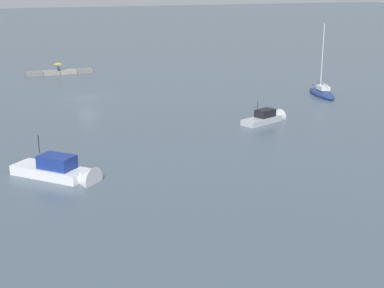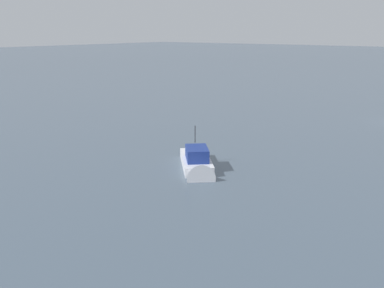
{
  "view_description": "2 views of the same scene",
  "coord_description": "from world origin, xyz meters",
  "px_view_note": "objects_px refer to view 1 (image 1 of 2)",
  "views": [
    {
      "loc": [
        14.65,
        70.51,
        14.51
      ],
      "look_at": [
        -0.01,
        35.05,
        3.3
      ],
      "focal_mm": 52.71,
      "sensor_mm": 36.0,
      "label": 1
    },
    {
      "loc": [
        -12.1,
        57.36,
        10.87
      ],
      "look_at": [
        6.74,
        32.32,
        2.98
      ],
      "focal_mm": 42.85,
      "sensor_mm": 36.0,
      "label": 2
    }
  ],
  "objects_px": {
    "person_seated_blue_left": "(58,69)",
    "motorboat_grey_mid": "(267,119)",
    "umbrella_open_yellow": "(58,63)",
    "motorboat_white_near": "(62,173)",
    "sailboat_navy_mid": "(322,93)"
  },
  "relations": [
    {
      "from": "sailboat_navy_mid",
      "to": "motorboat_white_near",
      "type": "relative_size",
      "value": 1.41
    },
    {
      "from": "sailboat_navy_mid",
      "to": "motorboat_white_near",
      "type": "bearing_deg",
      "value": -139.9
    },
    {
      "from": "sailboat_navy_mid",
      "to": "motorboat_white_near",
      "type": "xyz_separation_m",
      "value": [
        36.88,
        19.19,
        0.08
      ]
    },
    {
      "from": "person_seated_blue_left",
      "to": "motorboat_white_near",
      "type": "height_order",
      "value": "motorboat_white_near"
    },
    {
      "from": "motorboat_grey_mid",
      "to": "sailboat_navy_mid",
      "type": "bearing_deg",
      "value": 103.58
    },
    {
      "from": "umbrella_open_yellow",
      "to": "motorboat_white_near",
      "type": "bearing_deg",
      "value": 80.7
    },
    {
      "from": "motorboat_grey_mid",
      "to": "motorboat_white_near",
      "type": "bearing_deg",
      "value": -88.69
    },
    {
      "from": "person_seated_blue_left",
      "to": "motorboat_grey_mid",
      "type": "height_order",
      "value": "motorboat_grey_mid"
    },
    {
      "from": "motorboat_grey_mid",
      "to": "person_seated_blue_left",
      "type": "bearing_deg",
      "value": 179.31
    },
    {
      "from": "sailboat_navy_mid",
      "to": "motorboat_grey_mid",
      "type": "height_order",
      "value": "sailboat_navy_mid"
    },
    {
      "from": "umbrella_open_yellow",
      "to": "motorboat_grey_mid",
      "type": "relative_size",
      "value": 0.24
    },
    {
      "from": "umbrella_open_yellow",
      "to": "sailboat_navy_mid",
      "type": "relative_size",
      "value": 0.15
    },
    {
      "from": "person_seated_blue_left",
      "to": "motorboat_grey_mid",
      "type": "relative_size",
      "value": 0.13
    },
    {
      "from": "person_seated_blue_left",
      "to": "umbrella_open_yellow",
      "type": "bearing_deg",
      "value": -88.93
    },
    {
      "from": "sailboat_navy_mid",
      "to": "motorboat_white_near",
      "type": "distance_m",
      "value": 41.57
    }
  ]
}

